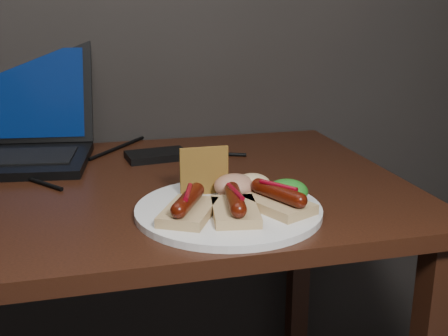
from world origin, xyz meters
TOP-DOWN VIEW (x-y plane):
  - desk at (0.00, 1.38)m, footprint 1.40×0.70m
  - laptop at (-0.08, 1.64)m, footprint 0.42×0.37m
  - hard_drive at (0.25, 1.55)m, footprint 0.14×0.09m
  - desk_cables at (0.02, 1.54)m, footprint 0.85×0.37m
  - plate at (0.32, 1.19)m, footprint 0.34×0.34m
  - bread_sausage_left at (0.25, 1.16)m, footprint 0.12×0.13m
  - bread_sausage_center at (0.32, 1.15)m, footprint 0.09×0.12m
  - bread_sausage_right at (0.39, 1.16)m, footprint 0.11×0.13m
  - crispbread at (0.29, 1.26)m, footprint 0.08×0.01m
  - salad_greens at (0.42, 1.19)m, footprint 0.07×0.07m
  - salsa_mound at (0.34, 1.24)m, footprint 0.07×0.07m
  - coleslaw_mound at (0.38, 1.25)m, footprint 0.06×0.06m

SIDE VIEW (x-z plane):
  - desk at x=0.00m, z-range 0.29..1.04m
  - desk_cables at x=0.02m, z-range 0.75..0.76m
  - plate at x=0.32m, z-range 0.75..0.76m
  - hard_drive at x=0.25m, z-range 0.75..0.77m
  - bread_sausage_left at x=0.25m, z-range 0.76..0.80m
  - bread_sausage_center at x=0.32m, z-range 0.76..0.80m
  - bread_sausage_right at x=0.39m, z-range 0.76..0.80m
  - coleslaw_mound at x=0.38m, z-range 0.76..0.80m
  - salad_greens at x=0.42m, z-range 0.76..0.80m
  - salsa_mound at x=0.34m, z-range 0.76..0.80m
  - crispbread at x=0.29m, z-range 0.76..0.85m
  - laptop at x=-0.08m, z-range 0.68..0.93m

